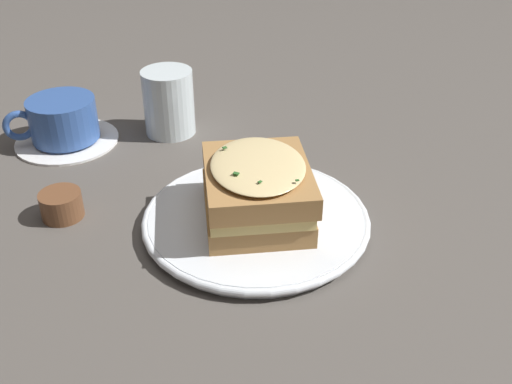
{
  "coord_description": "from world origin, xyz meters",
  "views": [
    {
      "loc": [
        -0.02,
        0.56,
        0.39
      ],
      "look_at": [
        0.03,
        0.03,
        0.04
      ],
      "focal_mm": 42.0,
      "sensor_mm": 36.0,
      "label": 1
    }
  ],
  "objects_px": {
    "dinner_plate": "(256,220)",
    "sandwich": "(257,189)",
    "teacup_with_saucer": "(63,123)",
    "condiment_pot": "(61,205)",
    "water_glass": "(169,102)"
  },
  "relations": [
    {
      "from": "sandwich",
      "to": "condiment_pot",
      "type": "distance_m",
      "value": 0.22
    },
    {
      "from": "dinner_plate",
      "to": "sandwich",
      "type": "xyz_separation_m",
      "value": [
        -0.0,
        0.0,
        0.04
      ]
    },
    {
      "from": "water_glass",
      "to": "condiment_pot",
      "type": "relative_size",
      "value": 1.94
    },
    {
      "from": "water_glass",
      "to": "condiment_pot",
      "type": "bearing_deg",
      "value": 70.05
    },
    {
      "from": "teacup_with_saucer",
      "to": "condiment_pot",
      "type": "height_order",
      "value": "teacup_with_saucer"
    },
    {
      "from": "teacup_with_saucer",
      "to": "water_glass",
      "type": "distance_m",
      "value": 0.14
    },
    {
      "from": "water_glass",
      "to": "condiment_pot",
      "type": "distance_m",
      "value": 0.23
    },
    {
      "from": "sandwich",
      "to": "teacup_with_saucer",
      "type": "relative_size",
      "value": 1.11
    },
    {
      "from": "sandwich",
      "to": "condiment_pot",
      "type": "height_order",
      "value": "sandwich"
    },
    {
      "from": "water_glass",
      "to": "condiment_pot",
      "type": "xyz_separation_m",
      "value": [
        0.08,
        0.22,
        -0.03
      ]
    },
    {
      "from": "dinner_plate",
      "to": "teacup_with_saucer",
      "type": "xyz_separation_m",
      "value": [
        0.28,
        -0.17,
        0.02
      ]
    },
    {
      "from": "teacup_with_saucer",
      "to": "condiment_pot",
      "type": "xyz_separation_m",
      "value": [
        -0.06,
        0.17,
        -0.01
      ]
    },
    {
      "from": "teacup_with_saucer",
      "to": "condiment_pot",
      "type": "bearing_deg",
      "value": 82.73
    },
    {
      "from": "dinner_plate",
      "to": "sandwich",
      "type": "relative_size",
      "value": 1.59
    },
    {
      "from": "sandwich",
      "to": "teacup_with_saucer",
      "type": "distance_m",
      "value": 0.33
    }
  ]
}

